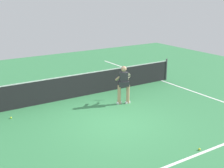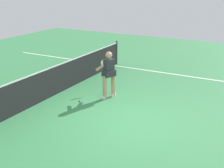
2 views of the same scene
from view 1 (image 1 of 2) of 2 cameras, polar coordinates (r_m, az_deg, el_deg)
name	(u,v)px [view 1 (image 1 of 2)]	position (r m, az deg, el deg)	size (l,w,h in m)	color
ground_plane	(117,123)	(10.73, 0.90, -7.14)	(25.14, 25.14, 0.00)	#38844C
service_line_marking	(180,161)	(8.65, 12.43, -13.79)	(9.62, 0.10, 0.01)	white
sideline_right_marking	(211,98)	(13.81, 17.78, -2.41)	(0.10, 17.34, 0.01)	white
court_net	(76,86)	(13.13, -6.74, -0.35)	(10.30, 0.08, 1.09)	#4C4C51
tennis_player	(124,83)	(12.26, 2.18, 0.16)	(1.01, 0.85, 1.55)	tan
tennis_ball_near	(199,149)	(9.32, 15.84, -11.49)	(0.07, 0.07, 0.07)	#D1E533
tennis_ball_mid	(11,118)	(11.61, -18.14, -5.94)	(0.07, 0.07, 0.07)	#D1E533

